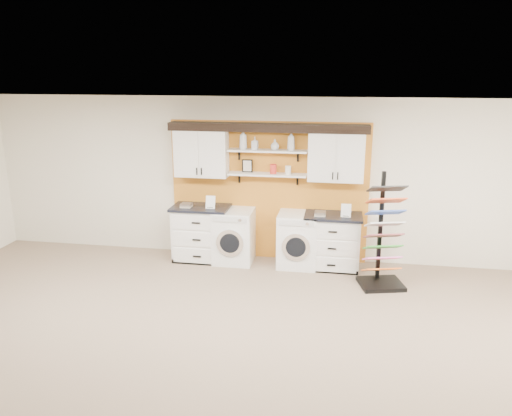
% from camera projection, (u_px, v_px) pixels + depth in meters
% --- Properties ---
extents(floor, '(10.00, 10.00, 0.00)m').
position_uv_depth(floor, '(213.00, 392.00, 5.17)').
color(floor, '#88725B').
rests_on(floor, ground).
extents(ceiling, '(10.00, 10.00, 0.00)m').
position_uv_depth(ceiling, '(206.00, 119.00, 4.42)').
color(ceiling, white).
rests_on(ceiling, wall_back).
extents(wall_back, '(10.00, 0.00, 10.00)m').
position_uv_depth(wall_back, '(269.00, 179.00, 8.60)').
color(wall_back, beige).
rests_on(wall_back, floor).
extents(accent_panel, '(3.40, 0.07, 2.40)m').
position_uv_depth(accent_panel, '(269.00, 191.00, 8.62)').
color(accent_panel, '#C37621').
rests_on(accent_panel, wall_back).
extents(upper_cabinet_left, '(0.90, 0.35, 0.84)m').
position_uv_depth(upper_cabinet_left, '(202.00, 152.00, 8.45)').
color(upper_cabinet_left, silver).
rests_on(upper_cabinet_left, wall_back).
extents(upper_cabinet_right, '(0.90, 0.35, 0.84)m').
position_uv_depth(upper_cabinet_right, '(336.00, 156.00, 8.09)').
color(upper_cabinet_right, silver).
rests_on(upper_cabinet_right, wall_back).
extents(shelf_lower, '(1.32, 0.28, 0.03)m').
position_uv_depth(shelf_lower, '(267.00, 174.00, 8.37)').
color(shelf_lower, silver).
rests_on(shelf_lower, wall_back).
extents(shelf_upper, '(1.32, 0.28, 0.03)m').
position_uv_depth(shelf_upper, '(267.00, 151.00, 8.27)').
color(shelf_upper, silver).
rests_on(shelf_upper, wall_back).
extents(crown_molding, '(3.30, 0.41, 0.13)m').
position_uv_depth(crown_molding, '(268.00, 126.00, 8.17)').
color(crown_molding, black).
rests_on(crown_molding, wall_back).
extents(picture_frame, '(0.18, 0.02, 0.22)m').
position_uv_depth(picture_frame, '(247.00, 166.00, 8.44)').
color(picture_frame, black).
rests_on(picture_frame, shelf_lower).
extents(canister_red, '(0.11, 0.11, 0.16)m').
position_uv_depth(canister_red, '(273.00, 169.00, 8.33)').
color(canister_red, red).
rests_on(canister_red, shelf_lower).
extents(canister_cream, '(0.10, 0.10, 0.14)m').
position_uv_depth(canister_cream, '(288.00, 170.00, 8.29)').
color(canister_cream, silver).
rests_on(canister_cream, shelf_lower).
extents(base_cabinet_left, '(0.98, 0.66, 0.96)m').
position_uv_depth(base_cabinet_left, '(201.00, 233.00, 8.68)').
color(base_cabinet_left, silver).
rests_on(base_cabinet_left, floor).
extents(base_cabinet_right, '(0.94, 0.66, 0.92)m').
position_uv_depth(base_cabinet_right, '(332.00, 241.00, 8.33)').
color(base_cabinet_right, silver).
rests_on(base_cabinet_right, floor).
extents(washer, '(0.66, 0.71, 0.92)m').
position_uv_depth(washer, '(234.00, 236.00, 8.59)').
color(washer, white).
rests_on(washer, floor).
extents(dryer, '(0.66, 0.71, 0.92)m').
position_uv_depth(dryer, '(298.00, 240.00, 8.42)').
color(dryer, white).
rests_on(dryer, floor).
extents(sample_rack, '(0.76, 0.68, 1.76)m').
position_uv_depth(sample_rack, '(382.00, 252.00, 7.59)').
color(sample_rack, black).
rests_on(sample_rack, floor).
extents(soap_bottle_a, '(0.13, 0.13, 0.34)m').
position_uv_depth(soap_bottle_a, '(243.00, 139.00, 8.28)').
color(soap_bottle_a, silver).
rests_on(soap_bottle_a, shelf_upper).
extents(soap_bottle_b, '(0.10, 0.10, 0.21)m').
position_uv_depth(soap_bottle_b, '(255.00, 143.00, 8.27)').
color(soap_bottle_b, silver).
rests_on(soap_bottle_b, shelf_upper).
extents(soap_bottle_c, '(0.15, 0.15, 0.18)m').
position_uv_depth(soap_bottle_c, '(275.00, 145.00, 8.22)').
color(soap_bottle_c, silver).
rests_on(soap_bottle_c, shelf_upper).
extents(soap_bottle_d, '(0.16, 0.16, 0.32)m').
position_uv_depth(soap_bottle_d, '(291.00, 141.00, 8.16)').
color(soap_bottle_d, silver).
rests_on(soap_bottle_d, shelf_upper).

